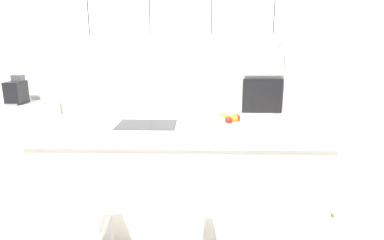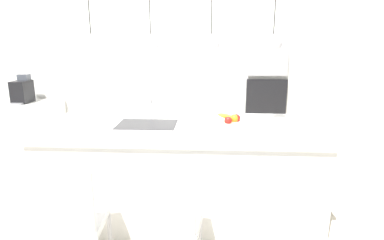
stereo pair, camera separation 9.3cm
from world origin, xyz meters
The scene contains 17 objects.
floor centered at (0.00, 0.00, 0.00)m, with size 6.60×6.60×0.00m, color beige.
back_wall centered at (0.00, 1.65, 1.30)m, with size 6.00×0.10×2.60m, color white.
kitchen_island centered at (0.00, 0.00, 0.48)m, with size 2.61×1.05×0.95m.
sink_basin centered at (-0.33, 0.00, 0.94)m, with size 0.56×0.40×0.02m, color #2D2D30.
faucet centered at (-0.33, 0.21, 1.09)m, with size 0.02×0.17×0.22m.
fruit_bowl centered at (0.47, -0.09, 0.99)m, with size 0.28×0.27×0.16m.
side_counter centered at (-2.40, 1.28, 0.44)m, with size 1.10×0.60×0.89m, color white.
coffee_machine centered at (-2.29, 1.28, 1.05)m, with size 0.20×0.35×0.38m.
microwave centered at (1.05, 1.58, 1.42)m, with size 0.54×0.08×0.34m, color #9E9EA3.
oven centered at (1.05, 1.58, 0.92)m, with size 0.56×0.08×0.56m, color black.
chair_near centered at (-0.71, -0.90, 0.49)m, with size 0.45×0.49×0.89m.
chair_middle centered at (-0.01, -0.90, 0.50)m, with size 0.47×0.51×0.89m.
chair_far centered at (0.63, -0.90, 0.52)m, with size 0.52×0.51×0.92m.
pendant_light_left centered at (-0.81, 0.00, 1.71)m, with size 0.16×0.16×0.76m.
pendant_light_center_left centered at (-0.27, 0.00, 1.71)m, with size 0.16×0.16×0.76m.
pendant_light_center_right centered at (0.27, 0.00, 1.71)m, with size 0.16×0.16×0.76m.
pendant_light_right centered at (0.81, 0.00, 1.71)m, with size 0.16×0.16×0.76m.
Camera 1 is at (0.17, -2.96, 1.75)m, focal length 30.30 mm.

